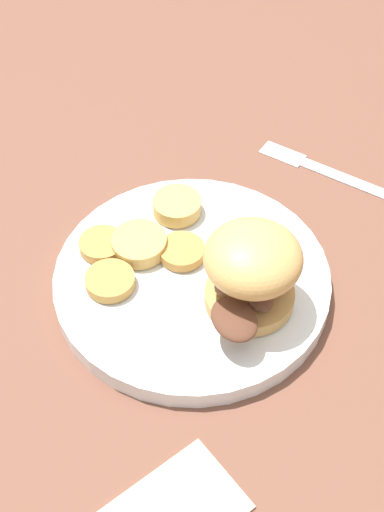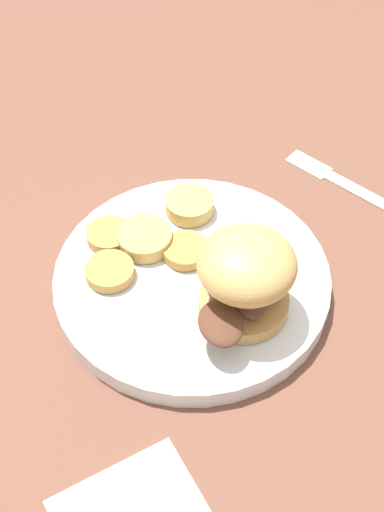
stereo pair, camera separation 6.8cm
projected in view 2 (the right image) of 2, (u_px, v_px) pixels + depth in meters
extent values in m
plane|color=brown|center=(192.00, 287.00, 0.71)|extent=(4.00, 4.00, 0.00)
cylinder|color=white|center=(192.00, 280.00, 0.70)|extent=(0.27, 0.27, 0.02)
torus|color=white|center=(192.00, 275.00, 0.70)|extent=(0.27, 0.27, 0.01)
cylinder|color=tan|center=(243.00, 303.00, 0.66)|extent=(0.08, 0.08, 0.01)
ellipsoid|color=#563323|center=(246.00, 290.00, 0.65)|extent=(0.05, 0.05, 0.02)
ellipsoid|color=#563323|center=(221.00, 324.00, 0.62)|extent=(0.06, 0.06, 0.01)
ellipsoid|color=brown|center=(221.00, 287.00, 0.65)|extent=(0.03, 0.04, 0.02)
ellipsoid|color=brown|center=(226.00, 293.00, 0.65)|extent=(0.03, 0.03, 0.01)
ellipsoid|color=#563323|center=(250.00, 299.00, 0.64)|extent=(0.04, 0.05, 0.02)
ellipsoid|color=brown|center=(260.00, 281.00, 0.65)|extent=(0.05, 0.05, 0.02)
ellipsoid|color=tan|center=(247.00, 265.00, 0.62)|extent=(0.09, 0.09, 0.05)
cylinder|color=#BC8942|center=(109.00, 235.00, 0.72)|extent=(0.05, 0.05, 0.01)
cylinder|color=tan|center=(145.00, 238.00, 0.71)|extent=(0.06, 0.06, 0.02)
cylinder|color=#BC8942|center=(110.00, 271.00, 0.69)|extent=(0.05, 0.05, 0.01)
cylinder|color=tan|center=(189.00, 205.00, 0.74)|extent=(0.05, 0.05, 0.02)
cylinder|color=#BC8942|center=(185.00, 250.00, 0.71)|extent=(0.05, 0.05, 0.01)
cube|color=silver|center=(369.00, 196.00, 0.79)|extent=(0.11, 0.06, 0.00)
cube|color=silver|center=(309.00, 164.00, 0.83)|extent=(0.06, 0.04, 0.00)
cube|color=beige|center=(127.00, 507.00, 0.56)|extent=(0.13, 0.13, 0.01)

